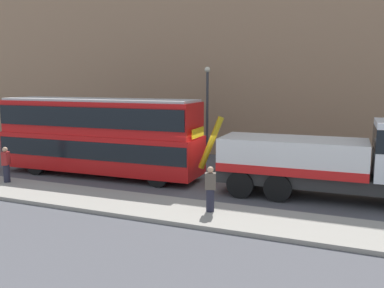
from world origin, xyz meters
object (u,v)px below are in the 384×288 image
at_px(pedestrian_bystander, 210,190).
at_px(pedestrian_onlooker, 6,165).
at_px(double_decker_bus, 99,134).
at_px(street_lamp, 207,105).
at_px(recovery_tow_truck, 336,159).

bearing_deg(pedestrian_bystander, pedestrian_onlooker, 66.76).
relative_size(double_decker_bus, pedestrian_bystander, 6.49).
distance_m(double_decker_bus, street_lamp, 7.55).
bearing_deg(recovery_tow_truck, pedestrian_onlooker, -168.27).
height_order(double_decker_bus, pedestrian_onlooker, double_decker_bus).
height_order(recovery_tow_truck, double_decker_bus, double_decker_bus).
xyz_separation_m(double_decker_bus, street_lamp, (3.61, 6.51, 1.24)).
distance_m(pedestrian_onlooker, street_lamp, 12.17).
height_order(recovery_tow_truck, pedestrian_onlooker, recovery_tow_truck).
distance_m(double_decker_bus, pedestrian_bystander, 8.64).
bearing_deg(pedestrian_onlooker, recovery_tow_truck, -7.55).
relative_size(recovery_tow_truck, street_lamp, 1.75).
bearing_deg(street_lamp, double_decker_bus, -119.00).
xyz_separation_m(pedestrian_onlooker, pedestrian_bystander, (10.55, -0.44, 0.00)).
bearing_deg(pedestrian_bystander, double_decker_bus, 42.13).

